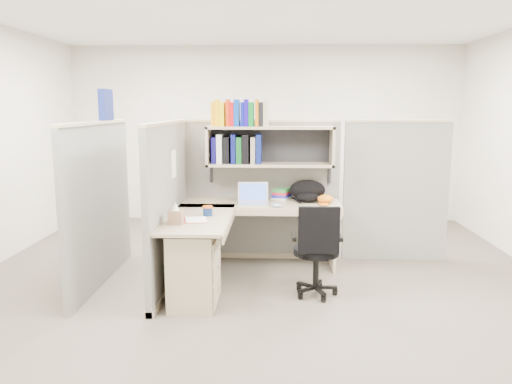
{
  "coord_description": "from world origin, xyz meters",
  "views": [
    {
      "loc": [
        0.16,
        -4.83,
        1.76
      ],
      "look_at": [
        -0.04,
        0.25,
        0.9
      ],
      "focal_mm": 35.0,
      "sensor_mm": 36.0,
      "label": 1
    }
  ],
  "objects_px": {
    "desk": "(215,249)",
    "task_chair": "(316,264)",
    "laptop": "(253,193)",
    "snack_canister": "(208,211)",
    "backpack": "(308,191)"
  },
  "relations": [
    {
      "from": "backpack",
      "to": "task_chair",
      "type": "height_order",
      "value": "backpack"
    },
    {
      "from": "desk",
      "to": "laptop",
      "type": "height_order",
      "value": "laptop"
    },
    {
      "from": "desk",
      "to": "backpack",
      "type": "height_order",
      "value": "backpack"
    },
    {
      "from": "desk",
      "to": "laptop",
      "type": "xyz_separation_m",
      "value": [
        0.33,
        0.74,
        0.41
      ]
    },
    {
      "from": "laptop",
      "to": "snack_canister",
      "type": "bearing_deg",
      "value": -129.07
    },
    {
      "from": "desk",
      "to": "task_chair",
      "type": "height_order",
      "value": "task_chair"
    },
    {
      "from": "desk",
      "to": "laptop",
      "type": "relative_size",
      "value": 5.28
    },
    {
      "from": "desk",
      "to": "laptop",
      "type": "distance_m",
      "value": 0.91
    },
    {
      "from": "backpack",
      "to": "desk",
      "type": "bearing_deg",
      "value": -131.47
    },
    {
      "from": "backpack",
      "to": "snack_canister",
      "type": "bearing_deg",
      "value": -139.03
    },
    {
      "from": "laptop",
      "to": "task_chair",
      "type": "distance_m",
      "value": 1.14
    },
    {
      "from": "desk",
      "to": "task_chair",
      "type": "relative_size",
      "value": 1.95
    },
    {
      "from": "laptop",
      "to": "task_chair",
      "type": "bearing_deg",
      "value": -55.63
    },
    {
      "from": "desk",
      "to": "laptop",
      "type": "bearing_deg",
      "value": 65.99
    },
    {
      "from": "desk",
      "to": "snack_canister",
      "type": "distance_m",
      "value": 0.38
    }
  ]
}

